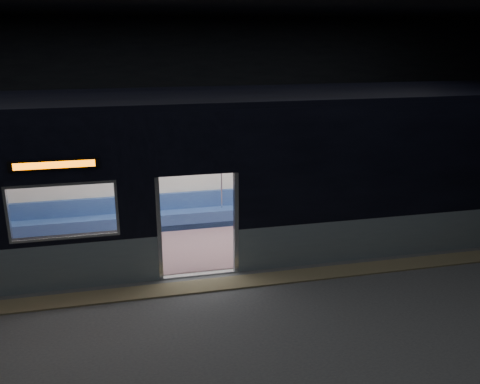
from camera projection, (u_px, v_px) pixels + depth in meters
name	position (u px, v px, depth m)	size (l,w,h in m)	color
station_floor	(208.00, 301.00, 8.99)	(24.00, 14.00, 0.01)	#47494C
station_envelope	(204.00, 92.00, 7.89)	(24.00, 14.00, 5.00)	black
tactile_strip	(203.00, 286.00, 9.50)	(22.80, 0.50, 0.03)	#8C7F59
metro_car	(187.00, 165.00, 10.80)	(18.00, 3.04, 3.35)	gray
passenger	(297.00, 191.00, 12.67)	(0.37, 0.62, 1.27)	black
handbag	(301.00, 198.00, 12.53)	(0.23, 0.19, 0.11)	black
transit_map	(337.00, 159.00, 13.00)	(0.90, 0.03, 0.59)	white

